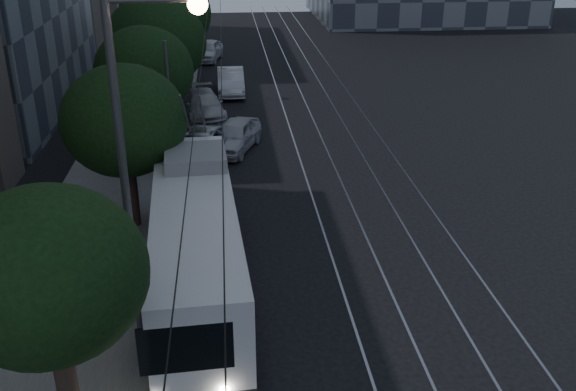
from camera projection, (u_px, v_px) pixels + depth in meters
The scene contains 18 objects.
ground at pixel (340, 311), 18.51m from camera, with size 120.00×120.00×0.00m, color black.
sidewalk at pixel (147, 115), 36.00m from camera, with size 5.00×90.00×0.15m, color slate.
tram_rails at pixel (323, 111), 36.92m from camera, with size 4.52×90.00×0.02m.
overhead_wires at pixel (188, 54), 34.85m from camera, with size 2.23×90.00×6.00m.
trolleybus at pixel (196, 239), 19.19m from camera, with size 3.07×11.58×5.63m.
pickup_silver at pixel (200, 147), 29.18m from camera, with size 2.39×5.19×1.44m, color #B8BBC0.
car_white_a at pixel (234, 135), 30.71m from camera, with size 1.73×4.29×1.46m, color silver.
car_white_b at pixel (203, 105), 35.57m from camera, with size 2.02×4.97×1.44m, color #AFAEB3.
car_white_c at pixel (231, 81), 40.30m from camera, with size 1.63×4.67×1.54m, color silver.
car_white_d at pixel (208, 50), 49.29m from camera, with size 1.81×4.51×1.54m, color silver.
tree_0 at pixel (48, 276), 12.09m from camera, with size 3.82×3.82×6.02m.
tree_1 at pixel (124, 121), 21.74m from camera, with size 4.27×4.27×5.99m.
tree_2 at pixel (144, 71), 27.62m from camera, with size 4.26×4.26×6.19m.
tree_3 at pixel (156, 42), 32.76m from camera, with size 5.17×5.17×6.76m.
tree_4 at pixel (165, 14), 38.84m from camera, with size 5.55×5.55×7.38m.
tree_5 at pixel (175, 0), 48.74m from camera, with size 4.96×4.96×6.63m.
streetlamp_near at pixel (139, 147), 14.78m from camera, with size 2.26×0.44×9.22m.
streetlamp_far at pixel (192, 0), 37.56m from camera, with size 2.34×0.44×9.63m.
Camera 1 is at (-3.01, -15.34, 10.58)m, focal length 40.00 mm.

